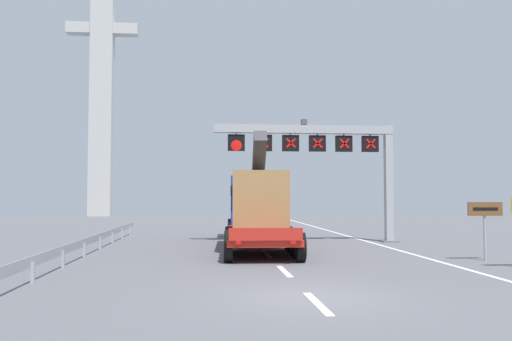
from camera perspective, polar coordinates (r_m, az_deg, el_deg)
The scene contains 8 objects.
ground at distance 13.17m, azimuth 5.73°, elevation -13.53°, with size 112.00×112.00×0.00m, color #5B5B60.
lane_markings at distance 27.65m, azimuth -0.05°, elevation -7.93°, with size 0.20×44.05×0.01m.
edge_line_right at distance 26.29m, azimuth 14.12°, elevation -8.10°, with size 0.20×63.00×0.01m, color silver.
overhead_lane_gantry at distance 28.51m, azimuth 7.64°, elevation 2.41°, with size 9.97×0.90×6.61m.
heavy_haul_truck_red at distance 26.99m, azimuth -0.04°, elevation -3.83°, with size 3.59×14.16×5.30m.
tourist_info_sign_brown at distance 21.91m, azimuth 23.67°, elevation -4.60°, with size 1.38×0.15×2.23m.
guardrail_left at distance 23.71m, azimuth -17.45°, elevation -7.29°, with size 0.13×24.82×0.76m.
bridge_pylon_distant at distance 71.38m, azimuth -16.40°, elevation 11.28°, with size 9.00×2.00×38.73m.
Camera 1 is at (-2.46, -12.70, 2.44)m, focal length 36.73 mm.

